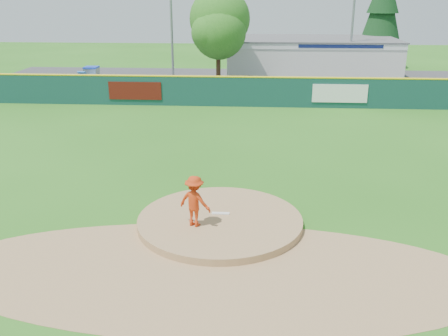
# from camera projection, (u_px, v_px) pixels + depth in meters

# --- Properties ---
(ground) EXTENTS (120.00, 120.00, 0.00)m
(ground) POSITION_uv_depth(u_px,v_px,m) (220.00, 224.00, 16.72)
(ground) COLOR #286B19
(ground) RESTS_ON ground
(pitchers_mound) EXTENTS (5.50, 5.50, 0.50)m
(pitchers_mound) POSITION_uv_depth(u_px,v_px,m) (220.00, 224.00, 16.72)
(pitchers_mound) COLOR #9E774C
(pitchers_mound) RESTS_ON ground
(pitching_rubber) EXTENTS (0.60, 0.15, 0.04)m
(pitching_rubber) POSITION_uv_depth(u_px,v_px,m) (221.00, 213.00, 16.91)
(pitching_rubber) COLOR white
(pitching_rubber) RESTS_ON pitchers_mound
(infield_dirt_arc) EXTENTS (15.40, 15.40, 0.01)m
(infield_dirt_arc) POSITION_uv_depth(u_px,v_px,m) (212.00, 272.00, 13.90)
(infield_dirt_arc) COLOR #9E774C
(infield_dirt_arc) RESTS_ON ground
(parking_lot) EXTENTS (44.00, 16.00, 0.02)m
(parking_lot) POSITION_uv_depth(u_px,v_px,m) (244.00, 83.00, 42.08)
(parking_lot) COLOR #38383A
(parking_lot) RESTS_ON ground
(pitcher) EXTENTS (1.24, 1.00, 1.68)m
(pitcher) POSITION_uv_depth(u_px,v_px,m) (195.00, 201.00, 15.84)
(pitcher) COLOR red
(pitcher) RESTS_ON pitchers_mound
(van) EXTENTS (5.79, 3.88, 1.48)m
(van) POSITION_uv_depth(u_px,v_px,m) (192.00, 88.00, 36.02)
(van) COLOR white
(van) RESTS_ON parking_lot
(pool_building_grp) EXTENTS (15.20, 8.20, 3.31)m
(pool_building_grp) POSITION_uv_depth(u_px,v_px,m) (311.00, 56.00, 45.84)
(pool_building_grp) COLOR silver
(pool_building_grp) RESTS_ON ground
(fence_banners) EXTENTS (17.29, 0.04, 1.20)m
(fence_banners) POSITION_uv_depth(u_px,v_px,m) (236.00, 92.00, 33.24)
(fence_banners) COLOR #58130C
(fence_banners) RESTS_ON ground
(playground_slide) EXTENTS (1.07, 3.01, 1.66)m
(playground_slide) POSITION_uv_depth(u_px,v_px,m) (92.00, 77.00, 40.02)
(playground_slide) COLOR blue
(playground_slide) RESTS_ON ground
(outfield_fence) EXTENTS (40.00, 0.14, 2.07)m
(outfield_fence) POSITION_uv_depth(u_px,v_px,m) (240.00, 91.00, 33.26)
(outfield_fence) COLOR #133E39
(outfield_fence) RESTS_ON ground
(deciduous_tree) EXTENTS (5.60, 5.60, 7.36)m
(deciduous_tree) POSITION_uv_depth(u_px,v_px,m) (218.00, 29.00, 38.80)
(deciduous_tree) COLOR #382314
(deciduous_tree) RESTS_ON ground
(conifer_tree) EXTENTS (4.40, 4.40, 9.50)m
(conifer_tree) POSITION_uv_depth(u_px,v_px,m) (383.00, 11.00, 47.86)
(conifer_tree) COLOR #382314
(conifer_tree) RESTS_ON ground
(light_pole_left) EXTENTS (1.75, 0.25, 11.00)m
(light_pole_left) POSITION_uv_depth(u_px,v_px,m) (171.00, 8.00, 40.43)
(light_pole_left) COLOR gray
(light_pole_left) RESTS_ON ground
(light_pole_right) EXTENTS (1.75, 0.25, 10.00)m
(light_pole_right) POSITION_uv_depth(u_px,v_px,m) (353.00, 14.00, 41.53)
(light_pole_right) COLOR gray
(light_pole_right) RESTS_ON ground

